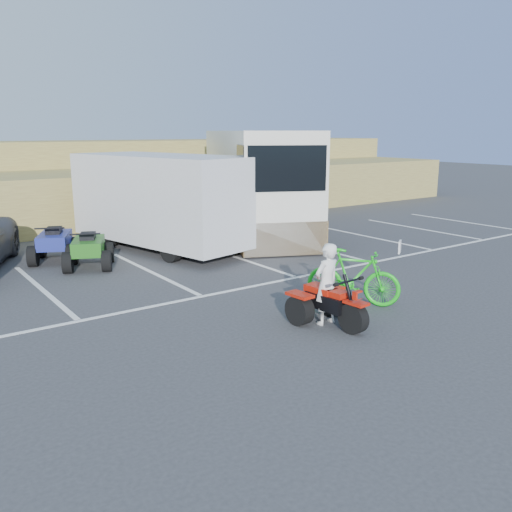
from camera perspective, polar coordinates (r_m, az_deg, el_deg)
ground at (r=10.04m, az=1.26°, el=-7.60°), size 100.00×100.00×0.00m
parking_stripes at (r=13.74m, az=-6.07°, el=-1.94°), size 28.00×5.16×0.01m
grass_embankment at (r=23.76m, az=-21.96°, el=6.99°), size 40.00×8.50×3.10m
red_trike_atv at (r=10.26m, az=7.93°, el=-7.25°), size 1.23×1.57×0.97m
rider at (r=10.12m, az=7.44°, el=-2.94°), size 0.59×0.41×1.54m
green_dirt_bike at (r=11.40m, az=10.20°, el=-2.18°), size 1.56×1.91×1.17m
cargo_trailer at (r=16.67m, az=-9.77°, el=5.96°), size 3.73×6.48×2.84m
rv_motorhome at (r=19.94m, az=-0.19°, el=7.22°), size 6.31×9.86×3.50m
quad_atv_blue at (r=16.08m, az=-20.27°, el=-0.50°), size 1.79×1.99×1.06m
quad_atv_green at (r=15.04m, az=-17.07°, el=-1.15°), size 1.74×1.94×1.04m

